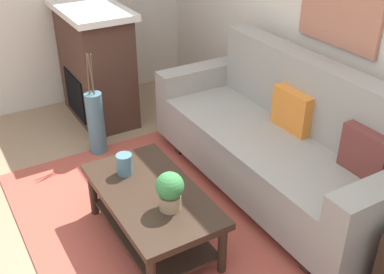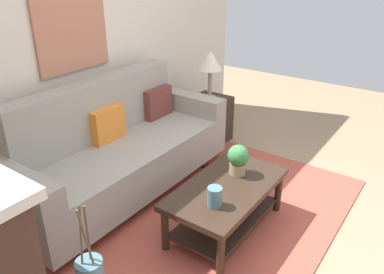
# 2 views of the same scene
# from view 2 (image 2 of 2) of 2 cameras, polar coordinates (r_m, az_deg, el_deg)

# --- Properties ---
(ground_plane) EXTENTS (9.19, 9.19, 0.00)m
(ground_plane) POSITION_cam_2_polar(r_m,az_deg,el_deg) (3.29, 10.65, -14.98)
(ground_plane) COLOR #9E7F60
(wall_back) EXTENTS (5.19, 0.10, 2.70)m
(wall_back) POSITION_cam_2_polar(r_m,az_deg,el_deg) (3.85, -16.37, 13.06)
(wall_back) COLOR beige
(wall_back) RESTS_ON ground_plane
(area_rug) EXTENTS (2.84, 1.90, 0.01)m
(area_rug) POSITION_cam_2_polar(r_m,az_deg,el_deg) (3.46, 3.03, -12.02)
(area_rug) COLOR #B24C3D
(area_rug) RESTS_ON ground_plane
(couch) EXTENTS (2.30, 0.84, 1.08)m
(couch) POSITION_cam_2_polar(r_m,az_deg,el_deg) (3.69, -10.76, -2.10)
(couch) COLOR gray
(couch) RESTS_ON ground_plane
(throw_pillow_orange) EXTENTS (0.36, 0.13, 0.32)m
(throw_pillow_orange) POSITION_cam_2_polar(r_m,az_deg,el_deg) (3.67, -12.45, 1.89)
(throw_pillow_orange) COLOR orange
(throw_pillow_orange) RESTS_ON couch
(throw_pillow_maroon) EXTENTS (0.36, 0.12, 0.32)m
(throw_pillow_maroon) POSITION_cam_2_polar(r_m,az_deg,el_deg) (4.15, -5.19, 5.14)
(throw_pillow_maroon) COLOR brown
(throw_pillow_maroon) RESTS_ON couch
(coffee_table) EXTENTS (1.10, 0.60, 0.43)m
(coffee_table) POSITION_cam_2_polar(r_m,az_deg,el_deg) (3.18, 5.11, -8.96)
(coffee_table) COLOR #332319
(coffee_table) RESTS_ON ground_plane
(tabletop_vase) EXTENTS (0.11, 0.11, 0.15)m
(tabletop_vase) POSITION_cam_2_polar(r_m,az_deg,el_deg) (2.85, 3.38, -8.84)
(tabletop_vase) COLOR slate
(tabletop_vase) RESTS_ON coffee_table
(potted_plant_tabletop) EXTENTS (0.18, 0.18, 0.26)m
(potted_plant_tabletop) POSITION_cam_2_polar(r_m,az_deg,el_deg) (3.23, 6.86, -3.21)
(potted_plant_tabletop) COLOR tan
(potted_plant_tabletop) RESTS_ON coffee_table
(side_table) EXTENTS (0.44, 0.44, 0.56)m
(side_table) POSITION_cam_2_polar(r_m,az_deg,el_deg) (4.72, 2.57, 2.59)
(side_table) COLOR #332319
(side_table) RESTS_ON ground_plane
(table_lamp) EXTENTS (0.28, 0.28, 0.57)m
(table_lamp) POSITION_cam_2_polar(r_m,az_deg,el_deg) (4.50, 2.74, 11.02)
(table_lamp) COLOR gray
(table_lamp) RESTS_ON side_table
(floor_vase_branch_a) EXTENTS (0.02, 0.03, 0.36)m
(floor_vase_branch_a) POSITION_cam_2_polar(r_m,az_deg,el_deg) (2.16, -15.27, -13.63)
(floor_vase_branch_a) COLOR brown
(floor_vase_branch_a) RESTS_ON floor_vase
(floor_vase_branch_b) EXTENTS (0.05, 0.01, 0.36)m
(floor_vase_branch_b) POSITION_cam_2_polar(r_m,az_deg,el_deg) (2.16, -16.19, -13.82)
(floor_vase_branch_b) COLOR brown
(floor_vase_branch_b) RESTS_ON floor_vase
(floor_vase_branch_c) EXTENTS (0.05, 0.04, 0.36)m
(floor_vase_branch_c) POSITION_cam_2_polar(r_m,az_deg,el_deg) (2.14, -15.58, -14.20)
(floor_vase_branch_c) COLOR brown
(floor_vase_branch_c) RESTS_ON floor_vase
(framed_painting) EXTENTS (0.77, 0.03, 0.68)m
(framed_painting) POSITION_cam_2_polar(r_m,az_deg,el_deg) (3.70, -17.36, 14.52)
(framed_painting) COLOR #B77056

